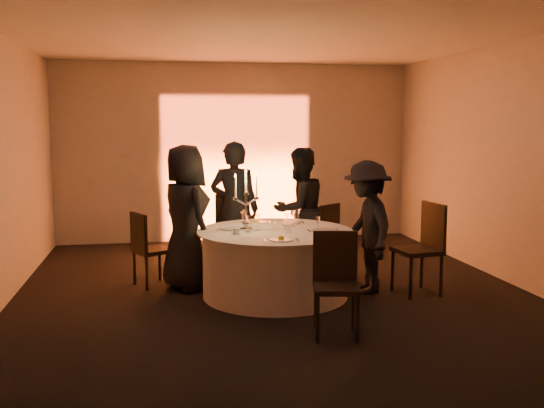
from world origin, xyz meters
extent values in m
plane|color=black|center=(0.00, 0.00, 0.00)|extent=(7.00, 7.00, 0.00)
plane|color=silver|center=(0.00, 0.00, 3.00)|extent=(7.00, 7.00, 0.00)
plane|color=beige|center=(0.00, 3.50, 1.50)|extent=(7.00, 0.00, 7.00)
plane|color=beige|center=(0.00, -3.50, 1.50)|extent=(7.00, 0.00, 7.00)
plane|color=beige|center=(3.00, 0.00, 1.50)|extent=(0.00, 7.00, 7.00)
cube|color=black|center=(0.00, 3.20, 0.05)|extent=(0.25, 0.12, 0.10)
cylinder|color=black|center=(0.00, 0.00, 0.01)|extent=(0.60, 0.60, 0.03)
cylinder|color=black|center=(0.00, 0.00, 0.38)|extent=(0.20, 0.20, 0.75)
cylinder|color=silver|center=(0.00, 0.00, 0.38)|extent=(1.68, 1.68, 0.75)
cylinder|color=silver|center=(0.00, 0.00, 0.76)|extent=(1.80, 1.80, 0.02)
cube|color=black|center=(-1.40, 0.71, 0.44)|extent=(0.54, 0.54, 0.05)
cube|color=black|center=(-1.56, 0.62, 0.69)|extent=(0.22, 0.38, 0.46)
cylinder|color=black|center=(-1.17, 0.63, 0.22)|extent=(0.04, 0.04, 0.43)
cylinder|color=black|center=(-1.32, 0.94, 0.22)|extent=(0.04, 0.04, 0.43)
cylinder|color=black|center=(-1.48, 0.48, 0.22)|extent=(0.04, 0.04, 0.43)
cylinder|color=black|center=(-1.63, 0.78, 0.22)|extent=(0.04, 0.04, 0.43)
cube|color=black|center=(-0.30, 1.40, 0.51)|extent=(0.55, 0.55, 0.05)
cube|color=black|center=(-0.35, 1.19, 0.79)|extent=(0.46, 0.14, 0.53)
cylinder|color=black|center=(-0.07, 1.55, 0.25)|extent=(0.04, 0.04, 0.49)
cylinder|color=black|center=(-0.45, 1.63, 0.25)|extent=(0.04, 0.04, 0.49)
cylinder|color=black|center=(-0.15, 1.16, 0.25)|extent=(0.04, 0.04, 0.49)
cylinder|color=black|center=(-0.54, 1.25, 0.25)|extent=(0.04, 0.04, 0.49)
cube|color=black|center=(0.86, 1.21, 0.43)|extent=(0.55, 0.55, 0.05)
cube|color=black|center=(0.96, 1.07, 0.68)|extent=(0.35, 0.26, 0.45)
cylinder|color=black|center=(0.90, 1.45, 0.21)|extent=(0.04, 0.04, 0.42)
cylinder|color=black|center=(0.62, 1.25, 0.21)|extent=(0.04, 0.04, 0.42)
cylinder|color=black|center=(1.09, 1.17, 0.21)|extent=(0.04, 0.04, 0.42)
cylinder|color=black|center=(0.82, 0.98, 0.21)|extent=(0.04, 0.04, 0.42)
cube|color=black|center=(1.65, -0.24, 0.51)|extent=(0.53, 0.53, 0.05)
cube|color=black|center=(1.86, -0.21, 0.80)|extent=(0.11, 0.47, 0.54)
cylinder|color=black|center=(1.42, -0.07, 0.25)|extent=(0.04, 0.04, 0.50)
cylinder|color=black|center=(1.48, -0.47, 0.25)|extent=(0.04, 0.04, 0.50)
cylinder|color=black|center=(1.81, -0.01, 0.25)|extent=(0.04, 0.04, 0.50)
cylinder|color=black|center=(1.87, -0.41, 0.25)|extent=(0.04, 0.04, 0.50)
cube|color=black|center=(0.30, -1.44, 0.47)|extent=(0.50, 0.50, 0.05)
cube|color=black|center=(0.34, -1.25, 0.73)|extent=(0.42, 0.13, 0.49)
cylinder|color=black|center=(0.09, -1.58, 0.23)|extent=(0.04, 0.04, 0.46)
cylinder|color=black|center=(0.45, -1.66, 0.23)|extent=(0.04, 0.04, 0.46)
cylinder|color=black|center=(0.16, -1.23, 0.23)|extent=(0.04, 0.04, 0.46)
cylinder|color=black|center=(0.52, -1.30, 0.23)|extent=(0.04, 0.04, 0.46)
imported|color=black|center=(-1.00, 0.49, 0.87)|extent=(0.87, 1.01, 1.75)
imported|color=black|center=(-0.34, 1.05, 0.88)|extent=(0.74, 0.60, 1.77)
imported|color=black|center=(0.56, 1.15, 0.84)|extent=(1.01, 0.92, 1.67)
imported|color=black|center=(1.09, -0.04, 0.78)|extent=(0.62, 1.03, 1.57)
cylinder|color=white|center=(-0.49, 0.18, 0.78)|extent=(0.28, 0.28, 0.01)
cube|color=silver|center=(-0.66, 0.18, 0.78)|extent=(0.01, 0.17, 0.01)
cube|color=silver|center=(-0.32, 0.18, 0.78)|extent=(0.02, 0.17, 0.01)
cylinder|color=white|center=(-0.13, 0.57, 0.78)|extent=(0.28, 0.28, 0.01)
cube|color=silver|center=(-0.30, 0.57, 0.78)|extent=(0.02, 0.17, 0.01)
cube|color=silver|center=(0.04, 0.57, 0.78)|extent=(0.01, 0.17, 0.01)
sphere|color=yellow|center=(-0.13, 0.57, 0.82)|extent=(0.07, 0.07, 0.07)
cylinder|color=white|center=(0.27, 0.46, 0.78)|extent=(0.29, 0.29, 0.01)
cube|color=silver|center=(0.10, 0.46, 0.78)|extent=(0.02, 0.17, 0.01)
cube|color=silver|center=(0.44, 0.46, 0.78)|extent=(0.02, 0.17, 0.01)
cylinder|color=white|center=(0.54, -0.13, 0.78)|extent=(0.28, 0.28, 0.01)
cube|color=silver|center=(0.37, -0.13, 0.78)|extent=(0.02, 0.17, 0.01)
cube|color=silver|center=(0.71, -0.13, 0.78)|extent=(0.01, 0.17, 0.01)
cylinder|color=white|center=(-0.05, -0.61, 0.78)|extent=(0.24, 0.24, 0.01)
cube|color=silver|center=(-0.22, -0.61, 0.78)|extent=(0.02, 0.17, 0.01)
cube|color=silver|center=(0.12, -0.61, 0.78)|extent=(0.02, 0.17, 0.01)
sphere|color=yellow|center=(-0.05, -0.61, 0.82)|extent=(0.07, 0.07, 0.07)
cylinder|color=white|center=(-0.47, -0.16, 0.77)|extent=(0.11, 0.11, 0.01)
cylinder|color=white|center=(-0.47, -0.16, 0.81)|extent=(0.07, 0.07, 0.06)
cylinder|color=silver|center=(-0.33, 0.07, 0.78)|extent=(0.14, 0.14, 0.02)
sphere|color=silver|center=(-0.33, 0.07, 0.85)|extent=(0.08, 0.08, 0.08)
cylinder|color=silver|center=(-0.33, 0.07, 0.99)|extent=(0.03, 0.03, 0.38)
cylinder|color=silver|center=(-0.33, 0.07, 1.20)|extent=(0.06, 0.06, 0.03)
cylinder|color=white|center=(-0.33, 0.07, 1.32)|extent=(0.02, 0.02, 0.24)
cone|color=orange|center=(-0.33, 0.07, 1.47)|extent=(0.02, 0.02, 0.04)
cylinder|color=silver|center=(-0.39, 0.07, 1.10)|extent=(0.14, 0.02, 0.09)
cylinder|color=silver|center=(-0.45, 0.07, 1.14)|extent=(0.06, 0.06, 0.03)
cylinder|color=white|center=(-0.45, 0.07, 1.27)|extent=(0.02, 0.02, 0.24)
cone|color=orange|center=(-0.45, 0.07, 1.41)|extent=(0.02, 0.02, 0.04)
cylinder|color=silver|center=(-0.27, 0.07, 1.10)|extent=(0.14, 0.02, 0.09)
cylinder|color=silver|center=(-0.21, 0.07, 1.14)|extent=(0.06, 0.06, 0.03)
cylinder|color=white|center=(-0.21, 0.07, 1.27)|extent=(0.02, 0.02, 0.24)
cone|color=orange|center=(-0.21, 0.07, 1.41)|extent=(0.02, 0.02, 0.04)
cylinder|color=white|center=(-0.33, -0.05, 0.77)|extent=(0.06, 0.06, 0.01)
cylinder|color=white|center=(-0.33, -0.05, 0.83)|extent=(0.01, 0.01, 0.10)
cone|color=white|center=(-0.33, -0.05, 0.92)|extent=(0.07, 0.07, 0.09)
cylinder|color=white|center=(-0.30, 0.38, 0.77)|extent=(0.06, 0.06, 0.01)
cylinder|color=white|center=(-0.30, 0.38, 0.83)|extent=(0.01, 0.01, 0.10)
cone|color=white|center=(-0.30, 0.38, 0.92)|extent=(0.07, 0.07, 0.09)
cylinder|color=white|center=(-0.34, 0.24, 0.77)|extent=(0.06, 0.06, 0.01)
cylinder|color=white|center=(-0.34, 0.24, 0.83)|extent=(0.01, 0.01, 0.10)
cone|color=white|center=(-0.34, 0.24, 0.92)|extent=(0.07, 0.07, 0.09)
cylinder|color=white|center=(0.15, 0.03, 0.77)|extent=(0.06, 0.06, 0.01)
cylinder|color=white|center=(0.15, 0.03, 0.83)|extent=(0.01, 0.01, 0.10)
cone|color=white|center=(0.15, 0.03, 0.92)|extent=(0.07, 0.07, 0.09)
cylinder|color=white|center=(0.42, -0.31, 0.77)|extent=(0.06, 0.06, 0.01)
cylinder|color=white|center=(0.42, -0.31, 0.83)|extent=(0.01, 0.01, 0.10)
cone|color=white|center=(0.42, -0.31, 0.92)|extent=(0.07, 0.07, 0.09)
cylinder|color=white|center=(0.26, 0.22, 0.77)|extent=(0.06, 0.06, 0.01)
cylinder|color=white|center=(0.26, 0.22, 0.83)|extent=(0.01, 0.01, 0.10)
cone|color=white|center=(0.26, 0.22, 0.92)|extent=(0.07, 0.07, 0.09)
cylinder|color=white|center=(-0.20, 0.04, 0.77)|extent=(0.06, 0.06, 0.01)
cylinder|color=white|center=(-0.20, 0.04, 0.83)|extent=(0.01, 0.01, 0.10)
cone|color=white|center=(-0.20, 0.04, 0.92)|extent=(0.07, 0.07, 0.09)
cylinder|color=white|center=(0.35, 0.33, 0.77)|extent=(0.06, 0.06, 0.01)
cylinder|color=white|center=(0.35, 0.33, 0.83)|extent=(0.01, 0.01, 0.10)
cone|color=white|center=(0.35, 0.33, 0.92)|extent=(0.07, 0.07, 0.09)
cylinder|color=white|center=(-0.26, 0.27, 0.82)|extent=(0.07, 0.07, 0.09)
cylinder|color=white|center=(0.16, 0.28, 0.82)|extent=(0.07, 0.07, 0.09)
cylinder|color=white|center=(0.12, -0.18, 0.82)|extent=(0.07, 0.07, 0.09)
camera|label=1|loc=(-1.31, -6.75, 2.00)|focal=40.00mm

